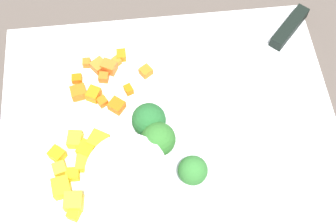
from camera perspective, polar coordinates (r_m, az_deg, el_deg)
name	(u,v)px	position (r m, az deg, el deg)	size (l,w,h in m)	color
ground_plane	(168,120)	(0.59, 0.00, -0.98)	(4.00, 4.00, 0.00)	#574C45
cutting_board	(168,118)	(0.58, 0.00, -0.72)	(0.43, 0.33, 0.01)	white
prep_bowl	(128,176)	(0.53, -5.19, -8.21)	(0.09, 0.09, 0.04)	silver
chef_knife	(256,70)	(0.62, 11.17, 5.26)	(0.28, 0.29, 0.02)	silver
carrot_dice_0	(79,93)	(0.60, -11.37, 2.46)	(0.02, 0.02, 0.01)	orange
carrot_dice_1	(87,63)	(0.62, -10.38, 6.21)	(0.01, 0.01, 0.01)	orange
carrot_dice_2	(77,79)	(0.61, -11.59, 4.19)	(0.01, 0.01, 0.01)	orange
carrot_dice_3	(117,106)	(0.58, -6.59, 0.81)	(0.02, 0.02, 0.01)	orange
carrot_dice_4	(129,90)	(0.59, -5.07, 2.88)	(0.01, 0.01, 0.01)	orange
carrot_dice_5	(121,55)	(0.62, -6.01, 7.25)	(0.02, 0.01, 0.01)	orange
carrot_dice_6	(102,102)	(0.59, -8.40, 1.33)	(0.01, 0.01, 0.01)	orange
carrot_dice_7	(109,67)	(0.61, -7.56, 5.74)	(0.02, 0.02, 0.02)	orange
carrot_dice_8	(117,61)	(0.62, -6.59, 6.51)	(0.01, 0.01, 0.01)	orange
carrot_dice_9	(146,71)	(0.61, -2.86, 5.22)	(0.01, 0.01, 0.01)	orange
carrot_dice_10	(104,77)	(0.61, -8.25, 4.41)	(0.01, 0.01, 0.01)	orange
carrot_dice_11	(99,66)	(0.62, -8.84, 5.87)	(0.02, 0.02, 0.01)	orange
carrot_dice_12	(94,94)	(0.59, -9.51, 2.26)	(0.02, 0.02, 0.01)	orange
pepper_dice_0	(60,169)	(0.56, -13.70, -7.13)	(0.02, 0.02, 0.01)	yellow
pepper_dice_1	(62,188)	(0.55, -13.47, -9.42)	(0.02, 0.02, 0.02)	yellow
pepper_dice_2	(86,149)	(0.56, -10.41, -4.74)	(0.02, 0.02, 0.01)	yellow
pepper_dice_3	(74,202)	(0.54, -11.99, -11.19)	(0.02, 0.02, 0.02)	yellow
pepper_dice_4	(83,163)	(0.55, -10.82, -6.45)	(0.02, 0.02, 0.01)	yellow
pepper_dice_5	(99,141)	(0.56, -8.87, -3.68)	(0.02, 0.02, 0.02)	yellow
pepper_dice_6	(74,214)	(0.54, -11.98, -12.66)	(0.01, 0.01, 0.01)	yellow
pepper_dice_7	(73,174)	(0.55, -12.11, -7.82)	(0.02, 0.01, 0.01)	yellow
pepper_dice_8	(57,155)	(0.56, -14.03, -5.32)	(0.02, 0.02, 0.02)	yellow
pepper_dice_9	(75,140)	(0.57, -11.83, -3.47)	(0.02, 0.02, 0.01)	yellow
broccoli_floret_0	(149,120)	(0.55, -2.47, -1.05)	(0.04, 0.04, 0.04)	#89AB63
broccoli_floret_1	(193,171)	(0.53, 3.20, -7.51)	(0.04, 0.04, 0.04)	#86BD57
broccoli_floret_2	(158,139)	(0.54, -1.24, -3.52)	(0.04, 0.04, 0.04)	#83BF5B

